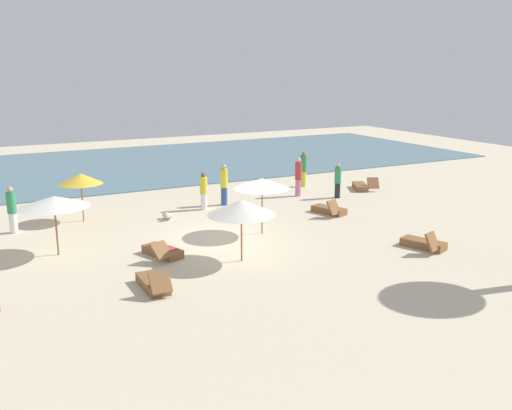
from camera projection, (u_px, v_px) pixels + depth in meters
name	position (u px, v px, depth m)	size (l,w,h in m)	color
ground_plane	(228.00, 236.00, 20.92)	(60.00, 60.00, 0.00)	beige
ocean_water	(116.00, 166.00, 35.57)	(48.00, 16.00, 0.06)	slate
umbrella_0	(262.00, 184.00, 20.78)	(2.09, 2.09, 2.12)	brown
umbrella_1	(54.00, 202.00, 18.38)	(2.28, 2.28, 2.01)	brown
umbrella_2	(241.00, 207.00, 17.79)	(2.21, 2.21, 2.04)	olive
umbrella_4	(81.00, 179.00, 22.51)	(1.74, 1.74, 1.98)	olive
lounger_0	(424.00, 244.00, 19.43)	(1.13, 1.73, 0.75)	brown
lounger_1	(329.00, 210.00, 24.03)	(1.10, 1.74, 0.74)	brown
lounger_2	(162.00, 251.00, 18.62)	(1.15, 1.80, 0.66)	brown
lounger_3	(154.00, 283.00, 15.87)	(0.60, 1.68, 0.70)	brown
lounger_4	(361.00, 186.00, 28.81)	(1.32, 1.78, 0.67)	brown
person_0	(304.00, 169.00, 29.34)	(0.45, 0.45, 1.87)	yellow
person_1	(204.00, 191.00, 24.61)	(0.47, 0.47, 1.65)	white
person_2	(298.00, 177.00, 27.17)	(0.45, 0.45, 1.88)	#D17299
person_3	(224.00, 184.00, 25.40)	(0.45, 0.45, 1.88)	#2D4C8C
person_4	(12.00, 210.00, 21.10)	(0.42, 0.42, 1.78)	white
person_5	(338.00, 181.00, 26.82)	(0.44, 0.44, 1.67)	#26262D
dog	(167.00, 216.00, 23.12)	(0.45, 0.67, 0.31)	silver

